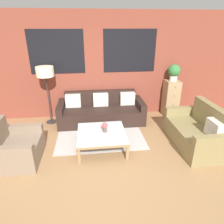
# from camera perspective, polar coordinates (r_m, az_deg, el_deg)

# --- Properties ---
(ground_plane) EXTENTS (16.00, 16.00, 0.00)m
(ground_plane) POSITION_cam_1_polar(r_m,az_deg,el_deg) (3.87, -2.87, -15.36)
(ground_plane) COLOR #9E754C
(wall_back_brick) EXTENTS (8.40, 0.09, 2.80)m
(wall_back_brick) POSITION_cam_1_polar(r_m,az_deg,el_deg) (5.55, -5.06, 12.84)
(wall_back_brick) COLOR brown
(wall_back_brick) RESTS_ON ground_plane
(rug) EXTENTS (2.02, 1.58, 0.00)m
(rug) POSITION_cam_1_polar(r_m,az_deg,el_deg) (4.89, -3.40, -6.30)
(rug) COLOR #BCB7B2
(rug) RESTS_ON ground_plane
(couch_dark) EXTENTS (2.26, 0.88, 0.78)m
(couch_dark) POSITION_cam_1_polar(r_m,az_deg,el_deg) (5.42, -3.09, 0.16)
(couch_dark) COLOR black
(couch_dark) RESTS_ON ground_plane
(settee_vintage) EXTENTS (0.80, 1.51, 0.92)m
(settee_vintage) POSITION_cam_1_polar(r_m,az_deg,el_deg) (4.69, 23.03, -5.39)
(settee_vintage) COLOR olive
(settee_vintage) RESTS_ON ground_plane
(armchair_corner) EXTENTS (0.80, 0.95, 0.84)m
(armchair_corner) POSITION_cam_1_polar(r_m,az_deg,el_deg) (4.29, -25.74, -9.24)
(armchair_corner) COLOR #84705B
(armchair_corner) RESTS_ON ground_plane
(coffee_table) EXTENTS (1.01, 1.01, 0.36)m
(coffee_table) POSITION_cam_1_polar(r_m,az_deg,el_deg) (4.23, -3.00, -6.47)
(coffee_table) COLOR silver
(coffee_table) RESTS_ON ground_plane
(floor_lamp) EXTENTS (0.43, 0.43, 1.51)m
(floor_lamp) POSITION_cam_1_polar(r_m,az_deg,el_deg) (5.27, -18.55, 10.27)
(floor_lamp) COLOR #2D2D2D
(floor_lamp) RESTS_ON ground_plane
(drawer_cabinet) EXTENTS (0.39, 0.40, 1.02)m
(drawer_cabinet) POSITION_cam_1_polar(r_m,az_deg,el_deg) (5.99, 16.44, 3.86)
(drawer_cabinet) COLOR tan
(drawer_cabinet) RESTS_ON ground_plane
(potted_plant) EXTENTS (0.34, 0.34, 0.45)m
(potted_plant) POSITION_cam_1_polar(r_m,az_deg,el_deg) (5.79, 17.31, 10.97)
(potted_plant) COLOR silver
(potted_plant) RESTS_ON drawer_cabinet
(flower_vase) EXTENTS (0.12, 0.12, 0.21)m
(flower_vase) POSITION_cam_1_polar(r_m,az_deg,el_deg) (4.18, -2.07, -4.16)
(flower_vase) COLOR brown
(flower_vase) RESTS_ON coffee_table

